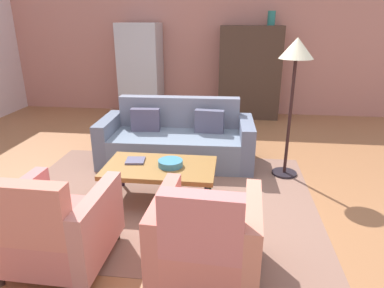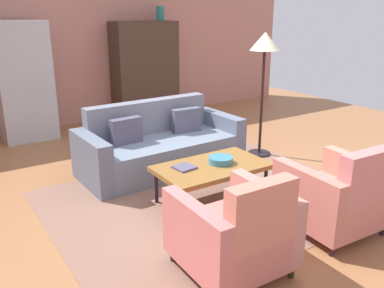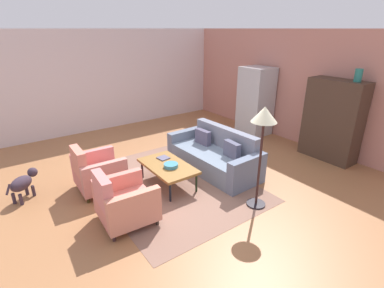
# 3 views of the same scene
# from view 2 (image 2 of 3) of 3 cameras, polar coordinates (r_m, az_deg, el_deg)

# --- Properties ---
(ground_plane) EXTENTS (10.31, 10.31, 0.00)m
(ground_plane) POSITION_cam_2_polar(r_m,az_deg,el_deg) (4.84, 3.76, -6.32)
(ground_plane) COLOR #A06840
(wall_back) EXTENTS (8.59, 0.12, 2.80)m
(wall_back) POSITION_cam_2_polar(r_m,az_deg,el_deg) (7.81, -13.41, 13.30)
(wall_back) COLOR tan
(wall_back) RESTS_ON ground
(area_rug) EXTENTS (3.40, 2.60, 0.01)m
(area_rug) POSITION_cam_2_polar(r_m,az_deg,el_deg) (4.61, 2.33, -7.56)
(area_rug) COLOR #886252
(area_rug) RESTS_ON ground
(couch) EXTENTS (2.13, 0.97, 0.86)m
(couch) POSITION_cam_2_polar(r_m,az_deg,el_deg) (5.40, -4.64, -0.41)
(couch) COLOR slate
(couch) RESTS_ON ground
(coffee_table) EXTENTS (1.20, 0.70, 0.42)m
(coffee_table) POSITION_cam_2_polar(r_m,az_deg,el_deg) (4.42, 2.77, -3.38)
(coffee_table) COLOR black
(coffee_table) RESTS_ON ground
(armchair_left) EXTENTS (0.82, 0.82, 0.88)m
(armchair_left) POSITION_cam_2_polar(r_m,az_deg,el_deg) (3.27, 6.21, -12.44)
(armchair_left) COLOR #342120
(armchair_left) RESTS_ON ground
(armchair_right) EXTENTS (0.84, 0.84, 0.88)m
(armchair_right) POSITION_cam_2_polar(r_m,az_deg,el_deg) (4.06, 19.55, -7.08)
(armchair_right) COLOR black
(armchair_right) RESTS_ON ground
(fruit_bowl) EXTENTS (0.27, 0.27, 0.07)m
(fruit_bowl) POSITION_cam_2_polar(r_m,az_deg,el_deg) (4.46, 4.01, -2.23)
(fruit_bowl) COLOR teal
(fruit_bowl) RESTS_ON coffee_table
(book_stack) EXTENTS (0.23, 0.22, 0.02)m
(book_stack) POSITION_cam_2_polar(r_m,az_deg,el_deg) (4.31, -1.06, -3.27)
(book_stack) COLOR #534F69
(book_stack) RESTS_ON coffee_table
(cabinet) EXTENTS (1.20, 0.51, 1.80)m
(cabinet) POSITION_cam_2_polar(r_m,az_deg,el_deg) (7.87, -6.54, 10.03)
(cabinet) COLOR #422E22
(cabinet) RESTS_ON ground
(vase_tall) EXTENTS (0.15, 0.15, 0.26)m
(vase_tall) POSITION_cam_2_polar(r_m,az_deg,el_deg) (7.95, -4.44, 17.63)
(vase_tall) COLOR #267368
(vase_tall) RESTS_ON cabinet
(refrigerator) EXTENTS (0.80, 0.73, 1.85)m
(refrigerator) POSITION_cam_2_polar(r_m,az_deg,el_deg) (7.07, -22.38, 8.07)
(refrigerator) COLOR #B7BABF
(refrigerator) RESTS_ON ground
(floor_lamp) EXTENTS (0.40, 0.40, 1.72)m
(floor_lamp) POSITION_cam_2_polar(r_m,az_deg,el_deg) (5.73, 10.03, 12.32)
(floor_lamp) COLOR black
(floor_lamp) RESTS_ON ground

